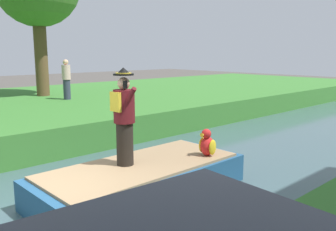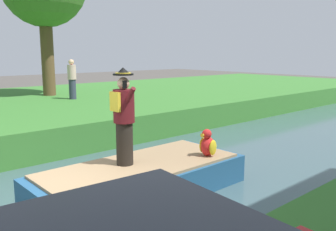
% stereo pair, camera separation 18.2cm
% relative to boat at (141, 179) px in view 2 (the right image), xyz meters
% --- Properties ---
extents(ground_plane, '(80.00, 80.00, 0.00)m').
position_rel_boat_xyz_m(ground_plane, '(0.00, -1.88, -0.40)').
color(ground_plane, '#4C4742').
extents(canal_water, '(6.27, 48.00, 0.10)m').
position_rel_boat_xyz_m(canal_water, '(0.00, -1.88, -0.35)').
color(canal_water, '#3D565B').
rests_on(canal_water, ground).
extents(boat, '(1.85, 4.22, 0.61)m').
position_rel_boat_xyz_m(boat, '(0.00, 0.00, 0.00)').
color(boat, '#23517A').
rests_on(boat, canal_water).
extents(person_pirate, '(0.61, 0.42, 1.85)m').
position_rel_boat_xyz_m(person_pirate, '(-0.17, -0.26, 1.23)').
color(person_pirate, black).
rests_on(person_pirate, boat).
extents(parrot_plush, '(0.36, 0.35, 0.57)m').
position_rel_boat_xyz_m(parrot_plush, '(0.48, 1.36, 0.55)').
color(parrot_plush, red).
rests_on(parrot_plush, boat).
extents(person_bystander, '(0.34, 0.34, 1.60)m').
position_rel_boat_xyz_m(person_bystander, '(-8.12, 2.68, 1.36)').
color(person_bystander, '#33384C').
rests_on(person_bystander, grass_bank_near).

